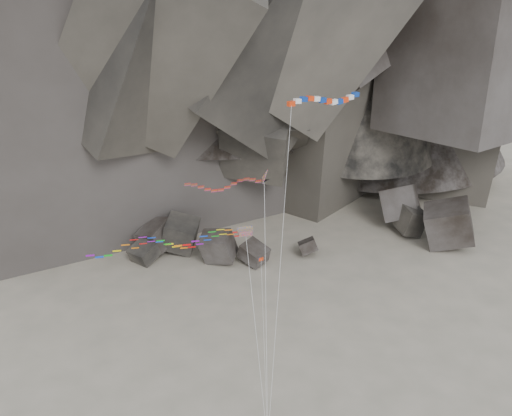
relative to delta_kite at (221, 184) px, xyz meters
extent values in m
plane|color=#A69986|center=(3.80, -2.34, -22.94)|extent=(260.00, 260.00, 0.00)
cube|color=#47423F|center=(35.38, 36.66, -20.19)|extent=(8.46, 9.35, 8.48)
cube|color=#47423F|center=(7.85, 26.84, -21.72)|extent=(4.99, 5.43, 4.02)
cube|color=#47423F|center=(-6.39, 33.88, -21.14)|extent=(7.34, 6.71, 5.88)
cube|color=#47423F|center=(-2.68, 33.39, -20.75)|extent=(6.78, 6.92, 6.24)
cube|color=#47423F|center=(39.39, 27.21, -19.98)|extent=(10.23, 8.63, 8.32)
cube|color=#47423F|center=(-8.50, 30.69, -21.81)|extent=(5.35, 5.33, 3.41)
cube|color=#47423F|center=(16.66, 28.42, -22.05)|extent=(3.56, 3.58, 3.27)
cube|color=#47423F|center=(35.60, 33.02, -20.84)|extent=(4.56, 5.31, 5.38)
cube|color=#47423F|center=(-19.46, 36.92, -20.07)|extent=(10.65, 9.99, 8.05)
cube|color=#47423F|center=(2.59, 28.12, -20.75)|extent=(6.49, 5.99, 5.89)
cylinder|color=silver|center=(3.24, -4.82, -10.56)|extent=(1.64, 10.35, 21.82)
cube|color=red|center=(6.44, 0.29, 7.09)|extent=(0.76, 0.64, 0.43)
cube|color=white|center=(7.07, 0.51, 7.27)|extent=(0.79, 0.65, 0.48)
cube|color=navy|center=(7.70, 0.70, 7.39)|extent=(0.81, 0.66, 0.51)
cube|color=red|center=(8.33, 0.86, 7.40)|extent=(0.81, 0.66, 0.52)
cube|color=white|center=(8.96, 1.02, 7.31)|extent=(0.80, 0.65, 0.49)
cube|color=navy|center=(9.58, 1.19, 7.14)|extent=(0.77, 0.64, 0.45)
cube|color=red|center=(10.21, 1.40, 6.95)|extent=(0.78, 0.65, 0.47)
cube|color=white|center=(10.84, 1.66, 6.82)|extent=(0.81, 0.66, 0.51)
cube|color=navy|center=(11.47, 1.95, 6.78)|extent=(0.81, 0.66, 0.52)
cube|color=red|center=(12.10, 2.28, 6.85)|extent=(0.80, 0.65, 0.50)
cube|color=white|center=(12.73, 2.61, 7.00)|extent=(0.78, 0.64, 0.46)
cube|color=navy|center=(13.36, 2.93, 7.19)|extent=(0.78, 0.64, 0.46)
cylinder|color=silver|center=(4.44, -4.93, -7.19)|extent=(4.03, 10.13, 28.57)
cube|color=#CC960B|center=(1.77, -2.44, -3.63)|extent=(1.51, 0.69, 0.81)
cube|color=#0CB219|center=(1.77, -2.64, -3.94)|extent=(1.26, 0.52, 0.55)
cylinder|color=silver|center=(2.10, -6.21, -12.55)|extent=(0.71, 7.57, 17.84)
cube|color=red|center=(3.26, -2.32, -6.79)|extent=(0.46, 0.19, 0.30)
cube|color=navy|center=(3.11, -2.31, -6.79)|extent=(0.18, 0.09, 0.31)
cylinder|color=silver|center=(2.85, -6.15, -14.13)|extent=(0.84, 7.68, 14.68)
camera|label=1|loc=(-5.76, -48.72, 17.57)|focal=40.00mm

